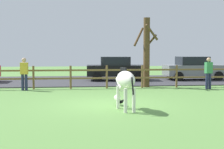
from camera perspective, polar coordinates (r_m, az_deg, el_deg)
The scene contains 10 objects.
ground_plane at distance 11.69m, azimuth -0.69°, elevation -5.39°, with size 60.00×60.00×0.00m, color #5B8C42.
parking_asphalt at distance 20.89m, azimuth -3.21°, elevation -1.09°, with size 28.00×7.40×0.05m, color #38383D.
paddock_fence at distance 16.53m, azimuth -4.23°, elevation -0.17°, with size 21.05×0.11×1.21m.
bare_tree at distance 17.26m, azimuth 6.29°, elevation 4.27°, with size 1.37×1.38×3.78m.
zebra at distance 10.42m, azimuth 2.36°, elevation -1.43°, with size 0.68×1.93×1.41m.
crow_on_grass at distance 11.46m, azimuth 1.66°, elevation -4.95°, with size 0.21×0.10×0.20m.
parked_car_black at distance 20.76m, azimuth 0.84°, elevation 1.14°, with size 4.06×2.01×1.56m.
parked_car_grey at distance 21.88m, azimuth 14.63°, elevation 1.16°, with size 4.01×1.91×1.56m.
visitor_left_of_tree at distance 16.23m, azimuth -15.67°, elevation 0.36°, with size 0.39×0.27×1.64m.
visitor_right_of_tree at distance 17.05m, azimuth 17.14°, elevation 0.51°, with size 0.40×0.28×1.64m.
Camera 1 is at (-1.14, -11.47, 1.95)m, focal length 50.29 mm.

